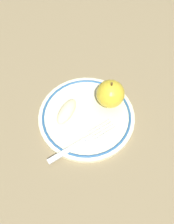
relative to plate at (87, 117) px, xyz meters
name	(u,v)px	position (x,y,z in m)	size (l,w,h in m)	color
ground_plane	(87,117)	(0.00, 0.00, -0.01)	(2.00, 2.00, 0.00)	#867453
plate	(87,117)	(0.00, 0.00, 0.00)	(0.24, 0.24, 0.01)	beige
apple_red_whole	(110,94)	(-0.04, 0.06, 0.04)	(0.07, 0.07, 0.08)	gold
apple_slice_front	(67,111)	(-0.01, -0.05, 0.02)	(0.08, 0.03, 0.02)	beige
fork	(80,143)	(0.07, -0.02, 0.01)	(0.11, 0.16, 0.00)	silver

